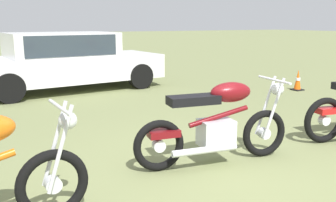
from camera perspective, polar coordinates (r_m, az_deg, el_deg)
name	(u,v)px	position (r m, az deg, el deg)	size (l,w,h in m)	color
ground_plane	(226,176)	(4.22, 8.98, -11.43)	(120.00, 120.00, 0.00)	olive
motorcycle_maroon	(217,124)	(4.42, 7.59, -3.54)	(2.00, 0.66, 1.02)	black
car_white	(66,58)	(9.53, -15.63, 6.43)	(4.70, 2.26, 1.43)	silver
traffic_cone	(298,81)	(9.75, 19.52, 2.95)	(0.25, 0.25, 0.51)	#EA590F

